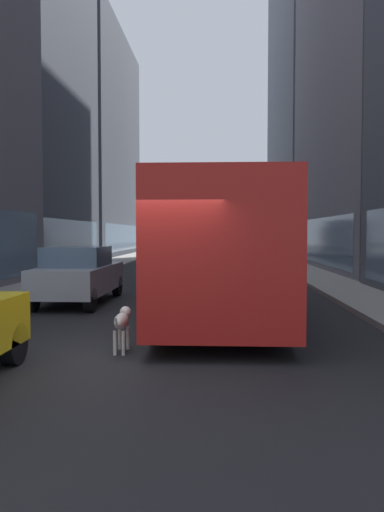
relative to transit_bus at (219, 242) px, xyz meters
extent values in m
plane|color=#232326|center=(-1.20, 29.89, -1.78)|extent=(120.00, 120.00, 0.00)
cube|color=#9E9991|center=(-6.90, 29.89, -1.70)|extent=(2.40, 110.00, 0.15)
cube|color=#9E9991|center=(4.50, 29.89, -1.70)|extent=(2.40, 110.00, 0.15)
cube|color=slate|center=(-8.87, 16.28, -0.18)|extent=(0.08, 13.46, 2.40)
cube|color=#4C515B|center=(-13.10, 33.66, 8.49)|extent=(8.68, 18.49, 20.54)
cube|color=slate|center=(-8.78, 33.66, -0.18)|extent=(0.08, 16.64, 2.40)
cube|color=slate|center=(5.38, 14.54, -0.18)|extent=(0.08, 14.98, 2.40)
cube|color=slate|center=(10.70, 35.05, 16.44)|extent=(10.23, 19.46, 36.44)
cube|color=slate|center=(5.61, 35.05, -0.18)|extent=(0.08, 17.51, 2.40)
cube|color=red|center=(0.00, -0.01, -0.10)|extent=(2.55, 11.50, 2.75)
cube|color=slate|center=(0.00, -0.01, 0.39)|extent=(2.57, 11.04, 0.90)
cube|color=black|center=(0.00, 5.69, -1.23)|extent=(2.55, 0.16, 0.44)
cylinder|color=black|center=(-1.12, 3.54, -1.28)|extent=(0.30, 1.00, 1.00)
cylinder|color=black|center=(1.13, 3.54, -1.28)|extent=(0.30, 1.00, 1.00)
cylinder|color=black|center=(-1.12, -4.16, -1.28)|extent=(0.30, 1.00, 1.00)
cylinder|color=black|center=(1.13, -4.16, -1.28)|extent=(0.30, 1.00, 1.00)
cube|color=silver|center=(-1.45, 5.14, 0.72)|extent=(0.08, 0.24, 0.40)
cube|color=black|center=(0.00, 12.20, -1.08)|extent=(1.93, 4.38, 0.75)
cube|color=slate|center=(0.00, 11.98, -0.43)|extent=(1.77, 1.97, 0.55)
cylinder|color=black|center=(-0.85, 13.97, -1.46)|extent=(0.22, 0.64, 0.64)
cylinder|color=black|center=(0.85, 13.97, -1.46)|extent=(0.22, 0.64, 0.64)
cylinder|color=black|center=(-0.85, 10.43, -1.46)|extent=(0.22, 0.64, 0.64)
cylinder|color=black|center=(0.85, 10.43, -1.46)|extent=(0.22, 0.64, 0.64)
cylinder|color=black|center=(-3.14, -5.85, -1.46)|extent=(0.22, 0.64, 0.64)
cube|color=#B7BABF|center=(-4.00, 0.92, -1.08)|extent=(1.71, 4.26, 0.75)
cube|color=slate|center=(-4.00, 0.71, -0.43)|extent=(1.57, 1.92, 0.55)
cylinder|color=black|center=(-4.74, 2.64, -1.46)|extent=(0.22, 0.64, 0.64)
cylinder|color=black|center=(-3.26, 2.64, -1.46)|extent=(0.22, 0.64, 0.64)
cylinder|color=black|center=(-4.74, -0.79, -1.46)|extent=(0.22, 0.64, 0.64)
cylinder|color=black|center=(-3.26, -0.79, -1.46)|extent=(0.22, 0.64, 0.64)
cube|color=#A51919|center=(0.00, 32.72, -0.28)|extent=(2.30, 2.00, 2.10)
cube|color=silver|center=(0.00, 28.97, -0.03)|extent=(2.30, 5.50, 2.60)
cylinder|color=black|center=(-1.01, 32.72, -1.33)|extent=(0.28, 0.90, 0.90)
cylinder|color=black|center=(1.01, 32.72, -1.33)|extent=(0.28, 0.90, 0.90)
cylinder|color=black|center=(-1.01, 27.22, -1.33)|extent=(0.28, 0.90, 0.90)
cylinder|color=black|center=(1.01, 27.22, -1.33)|extent=(0.28, 0.90, 0.90)
ellipsoid|color=white|center=(-1.66, -4.97, -1.25)|extent=(0.22, 0.60, 0.26)
sphere|color=white|center=(-1.66, -4.59, -1.16)|extent=(0.20, 0.20, 0.20)
sphere|color=black|center=(-1.72, -4.57, -1.14)|extent=(0.07, 0.07, 0.07)
sphere|color=black|center=(-1.60, -4.57, -1.14)|extent=(0.07, 0.07, 0.07)
cylinder|color=white|center=(-1.66, -5.37, -1.20)|extent=(0.03, 0.16, 0.19)
cylinder|color=white|center=(-1.73, -4.76, -1.58)|extent=(0.06, 0.06, 0.40)
cylinder|color=white|center=(-1.59, -4.76, -1.58)|extent=(0.06, 0.06, 0.40)
cylinder|color=white|center=(-1.73, -5.18, -1.58)|extent=(0.06, 0.06, 0.40)
cylinder|color=white|center=(-1.59, -5.18, -1.58)|extent=(0.06, 0.06, 0.40)
sphere|color=black|center=(-1.61, -4.87, -1.21)|extent=(0.04, 0.04, 0.04)
sphere|color=black|center=(-1.72, -5.05, -1.23)|extent=(0.04, 0.04, 0.04)
sphere|color=black|center=(-1.64, -5.15, -1.19)|extent=(0.04, 0.04, 0.04)
camera|label=1|loc=(-0.05, -13.27, 0.22)|focal=35.38mm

